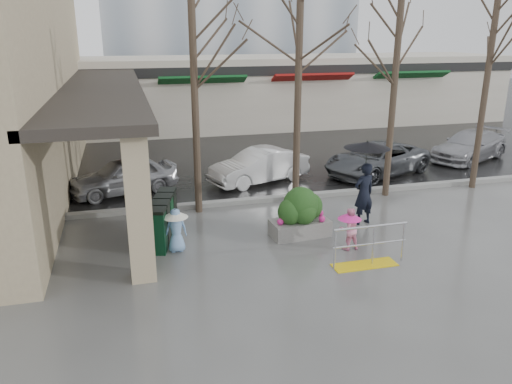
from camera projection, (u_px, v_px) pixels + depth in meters
name	position (u px, v px, depth m)	size (l,w,h in m)	color
ground	(297.00, 251.00, 12.87)	(120.00, 120.00, 0.00)	#51514F
street_asphalt	(187.00, 117.00, 33.10)	(120.00, 36.00, 0.01)	black
curb	(257.00, 200.00, 16.53)	(120.00, 0.30, 0.15)	gray
canopy_slab	(100.00, 83.00, 17.93)	(2.80, 18.00, 0.25)	#2D2823
pillar_front	(139.00, 206.00, 10.92)	(0.55, 0.55, 3.50)	tan
pillar_back	(131.00, 144.00, 16.89)	(0.55, 0.55, 3.50)	tan
storefront_row	(228.00, 92.00, 29.26)	(34.00, 6.74, 4.00)	beige
handrail	(368.00, 251.00, 11.99)	(1.90, 0.50, 1.03)	yellow
tree_west	(193.00, 43.00, 14.13)	(3.20, 3.20, 6.80)	#382B21
tree_midwest	(299.00, 37.00, 14.87)	(3.20, 3.20, 7.00)	#382B21
tree_mideast	(397.00, 49.00, 15.79)	(3.20, 3.20, 6.50)	#382B21
tree_east	(493.00, 32.00, 16.49)	(3.20, 3.20, 7.20)	#382B21
woman	(365.00, 176.00, 14.29)	(1.31, 1.31, 2.50)	black
child_pink	(349.00, 226.00, 12.80)	(0.62, 0.62, 1.13)	#FD9AC1
child_blue	(176.00, 226.00, 12.66)	(0.65, 0.65, 1.16)	#7CA8DD
planter	(300.00, 213.00, 13.66)	(1.66, 0.97, 1.40)	slate
news_boxes	(163.00, 219.00, 13.39)	(1.01, 2.16, 1.18)	#0B331C
car_a	(123.00, 176.00, 17.30)	(1.49, 3.70, 1.26)	#A6A7AB
car_b	(259.00, 166.00, 18.53)	(1.33, 3.82, 1.26)	silver
car_c	(377.00, 159.00, 19.57)	(2.09, 4.53, 1.26)	#4F5356
car_d	(470.00, 146.00, 21.84)	(1.77, 4.34, 1.26)	#9E9DA2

